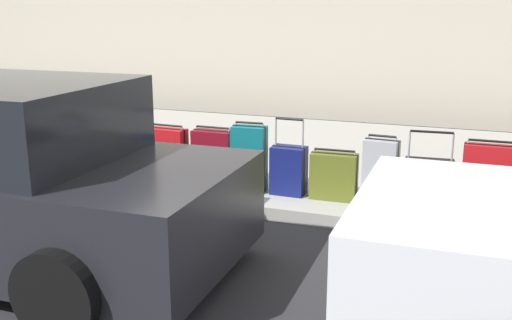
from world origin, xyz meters
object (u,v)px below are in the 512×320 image
suitcase_black_2 (428,186)px  suitcase_teal_6 (249,159)px  suitcase_navy_5 (289,170)px  suitcase_red_8 (167,155)px  bollard_post (64,142)px  suitcase_maroon_7 (213,157)px  suitcase_olive_4 (334,176)px  fire_hydrant (106,142)px  suitcase_red_1 (487,181)px  suitcase_silver_3 (380,172)px

suitcase_black_2 → suitcase_teal_6: size_ratio=1.05×
suitcase_navy_5 → suitcase_red_8: bearing=0.9°
suitcase_red_8 → suitcase_black_2: bearing=179.1°
bollard_post → suitcase_black_2: bearing=-179.1°
suitcase_black_2 → suitcase_navy_5: bearing=-2.6°
suitcase_maroon_7 → suitcase_olive_4: bearing=176.8°
suitcase_black_2 → fire_hydrant: 3.86m
suitcase_red_8 → fire_hydrant: bearing=-2.2°
suitcase_black_2 → fire_hydrant: (3.85, -0.08, 0.13)m
suitcase_red_1 → suitcase_maroon_7: 2.99m
suitcase_black_2 → suitcase_red_8: 3.00m
suitcase_black_2 → suitcase_maroon_7: (2.44, -0.14, 0.05)m
suitcase_black_2 → bollard_post: suitcase_black_2 is taller
suitcase_silver_3 → bollard_post: bollard_post is taller
suitcase_silver_3 → suitcase_teal_6: size_ratio=0.94×
suitcase_olive_4 → suitcase_teal_6: suitcase_teal_6 is taller
suitcase_black_2 → suitcase_silver_3: size_ratio=1.11×
suitcase_maroon_7 → suitcase_red_8: bearing=9.8°
suitcase_teal_6 → fire_hydrant: (1.92, -0.06, 0.03)m
suitcase_silver_3 → bollard_post: 3.89m
suitcase_olive_4 → suitcase_navy_5: size_ratio=0.65×
suitcase_olive_4 → suitcase_maroon_7: bearing=-3.2°
bollard_post → suitcase_maroon_7: bearing=-173.7°
suitcase_red_1 → suitcase_teal_6: (2.49, 0.03, 0.01)m
fire_hydrant → bollard_post: 0.54m
suitcase_red_1 → suitcase_silver_3: suitcase_red_1 is taller
suitcase_navy_5 → suitcase_maroon_7: (0.95, -0.07, 0.05)m
suitcase_olive_4 → suitcase_red_1: bearing=179.6°
suitcase_navy_5 → suitcase_maroon_7: 0.95m
suitcase_black_2 → suitcase_teal_6: suitcase_black_2 is taller
suitcase_black_2 → suitcase_olive_4: (0.98, -0.06, -0.02)m
suitcase_red_1 → suitcase_teal_6: bearing=0.7°
suitcase_olive_4 → suitcase_red_8: suitcase_red_8 is taller
suitcase_teal_6 → suitcase_red_8: (1.06, -0.02, -0.05)m
suitcase_maroon_7 → suitcase_navy_5: bearing=175.6°
fire_hydrant → suitcase_navy_5: bearing=179.8°
suitcase_silver_3 → suitcase_black_2: bearing=174.9°
suitcase_olive_4 → suitcase_navy_5: (0.51, -0.01, 0.02)m
suitcase_maroon_7 → suitcase_red_1: bearing=178.3°
suitcase_silver_3 → suitcase_teal_6: (1.45, 0.02, 0.02)m
suitcase_silver_3 → suitcase_navy_5: bearing=-1.4°
suitcase_navy_5 → suitcase_red_8: (1.51, 0.02, 0.05)m
suitcase_maroon_7 → suitcase_red_8: 0.57m
suitcase_silver_3 → suitcase_teal_6: 1.45m
suitcase_red_8 → suitcase_navy_5: bearing=-179.1°
suitcase_red_1 → suitcase_navy_5: suitcase_navy_5 is taller
suitcase_red_8 → bollard_post: 1.38m
suitcase_red_8 → fire_hydrant: (0.86, -0.03, 0.08)m
suitcase_red_1 → suitcase_olive_4: size_ratio=1.40×
suitcase_navy_5 → suitcase_teal_6: 0.46m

